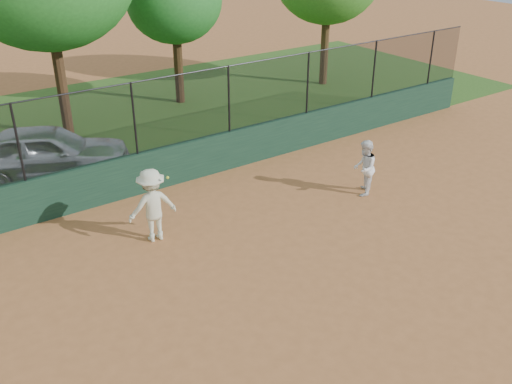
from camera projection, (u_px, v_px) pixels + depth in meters
ground at (285, 291)px, 12.03m from camera, size 80.00×80.00×0.00m
back_wall at (156, 169)px, 16.15m from camera, size 26.00×0.20×1.20m
grass_strip at (84, 129)px, 20.80m from camera, size 36.00×12.00×0.01m
parked_car at (47, 152)px, 16.72m from camera, size 5.07×3.75×1.60m
player_second at (364, 168)px, 15.75m from camera, size 0.98×0.95×1.59m
player_main at (152, 205)px, 13.51m from camera, size 1.25×0.84×1.84m
fence_assembly at (150, 114)px, 15.40m from camera, size 26.00×0.06×2.00m
tree_3 at (174, 1)px, 21.90m from camera, size 3.75×3.41×5.64m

